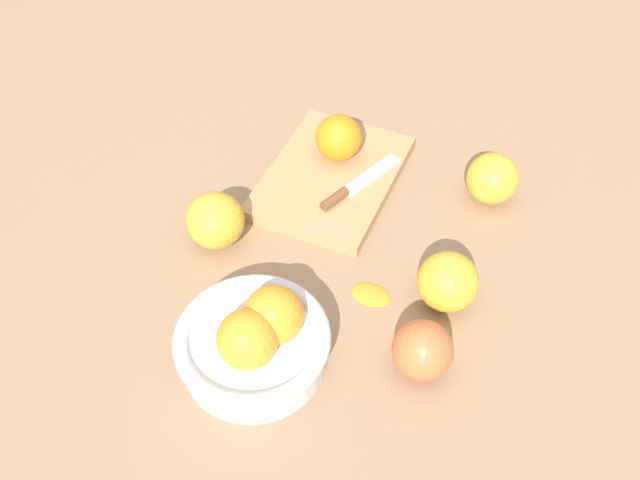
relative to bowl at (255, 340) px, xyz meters
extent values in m
plane|color=#997556|center=(0.16, -0.06, -0.04)|extent=(2.40, 2.40, 0.00)
cylinder|color=silver|center=(0.00, 0.00, -0.02)|extent=(0.17, 0.17, 0.05)
torus|color=silver|center=(0.00, 0.00, 0.01)|extent=(0.18, 0.18, 0.02)
sphere|color=orange|center=(-0.01, 0.00, 0.02)|extent=(0.07, 0.07, 0.07)
sphere|color=orange|center=(0.02, -0.01, 0.02)|extent=(0.07, 0.07, 0.07)
cube|color=tan|center=(0.32, 0.02, -0.03)|extent=(0.26, 0.19, 0.02)
sphere|color=orange|center=(0.36, 0.02, 0.02)|extent=(0.07, 0.07, 0.07)
cube|color=silver|center=(0.33, -0.04, -0.02)|extent=(0.11, 0.06, 0.00)
cylinder|color=brown|center=(0.26, -0.01, -0.01)|extent=(0.05, 0.03, 0.01)
sphere|color=#CC6638|center=(0.05, -0.18, 0.00)|extent=(0.07, 0.07, 0.07)
sphere|color=gold|center=(0.16, -0.19, 0.00)|extent=(0.08, 0.08, 0.08)
sphere|color=gold|center=(0.15, 0.13, 0.00)|extent=(0.08, 0.08, 0.08)
sphere|color=gold|center=(0.36, -0.20, 0.00)|extent=(0.07, 0.07, 0.07)
ellipsoid|color=orange|center=(0.14, -0.10, -0.03)|extent=(0.04, 0.06, 0.01)
camera|label=1|loc=(-0.38, -0.22, 0.65)|focal=38.06mm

